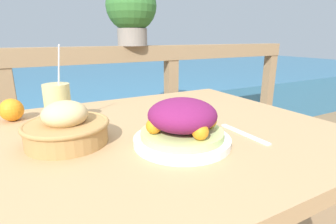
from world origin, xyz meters
The scene contains 9 objects.
patio_table centered at (0.00, 0.00, 0.64)m, with size 0.99×0.89×0.74m.
railing_fence centered at (0.00, 0.79, 0.69)m, with size 2.80×0.08×0.96m.
sea_backdrop centered at (0.00, 3.29, 0.25)m, with size 12.00×4.00×0.50m.
salad_plate centered at (-0.03, -0.13, 0.79)m, with size 0.25×0.25×0.12m.
drink_glass centered at (-0.29, 0.18, 0.80)m, with size 0.08×0.08×0.25m.
bread_basket centered at (-0.29, 0.02, 0.78)m, with size 0.22×0.22×0.11m.
potted_plant centered at (0.20, 0.79, 1.15)m, with size 0.28×0.28×0.36m.
fork centered at (0.16, -0.16, 0.74)m, with size 0.02×0.18×0.00m.
orange_near_basket centered at (-0.42, 0.31, 0.77)m, with size 0.07×0.07×0.07m.
Camera 1 is at (-0.37, -0.67, 1.01)m, focal length 28.00 mm.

